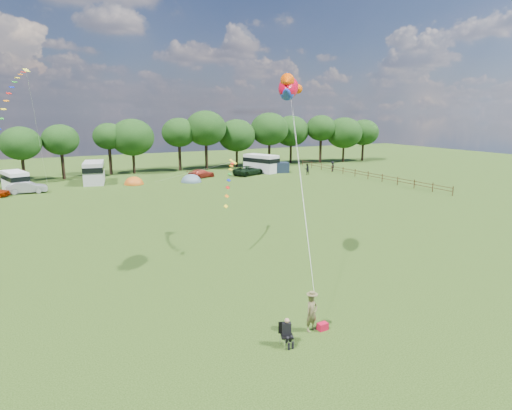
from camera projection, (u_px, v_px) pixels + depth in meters
name	position (u px, v px, depth m)	size (l,w,h in m)	color
ground_plane	(327.00, 310.00, 21.97)	(180.00, 180.00, 0.00)	black
tree_line	(155.00, 134.00, 70.78)	(102.98, 10.98, 10.27)	black
fence	(361.00, 173.00, 66.10)	(0.12, 33.12, 1.20)	#472D19
car_b	(27.00, 187.00, 53.49)	(1.59, 4.25, 1.50)	#92949A
car_c	(201.00, 174.00, 66.21)	(1.84, 4.38, 1.31)	maroon
car_d	(248.00, 170.00, 69.01)	(2.49, 5.51, 1.50)	black
campervan_b	(15.00, 181.00, 54.85)	(3.53, 5.63, 2.56)	white
campervan_c	(94.00, 172.00, 61.09)	(3.70, 6.63, 3.07)	#B7B7B9
campervan_d	(261.00, 163.00, 72.14)	(4.55, 6.60, 2.98)	silver
tent_orange	(134.00, 184.00, 60.33)	(2.75, 3.01, 2.15)	#BD5613
tent_greyblue	(191.00, 182.00, 62.38)	(3.01, 3.29, 2.24)	slate
awning_navy	(280.00, 167.00, 71.98)	(2.74, 2.22, 1.71)	#192436
kite_flyer	(312.00, 313.00, 19.74)	(0.65, 0.43, 1.80)	brown
camp_chair	(286.00, 329.00, 18.54)	(0.68, 0.70, 1.29)	#99999E
kite_bag	(323.00, 326.00, 19.98)	(0.48, 0.32, 0.34)	#B80C2A
fish_kite	(288.00, 87.00, 25.22)	(2.86, 3.43, 1.91)	red
streamer_kite_a	(14.00, 88.00, 39.94)	(3.29, 5.50, 5.73)	#F8FF35
streamer_kite_c	(230.00, 175.00, 32.20)	(3.18, 5.03, 2.82)	yellow
walker_a	(307.00, 169.00, 69.39)	(0.89, 0.55, 1.84)	black
walker_b	(332.00, 166.00, 73.12)	(1.12, 0.52, 1.74)	black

